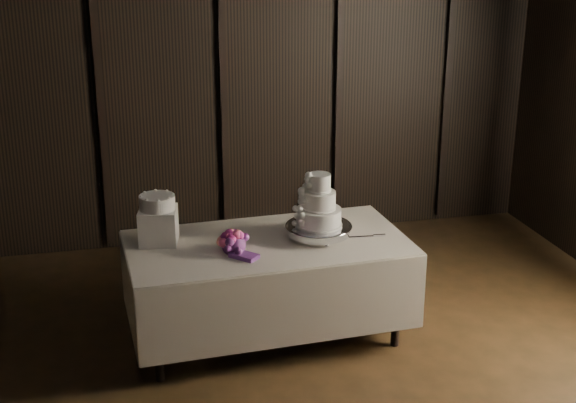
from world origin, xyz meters
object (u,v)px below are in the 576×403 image
Objects in this scene: bouquet at (234,243)px; small_cake at (157,202)px; cake_stand at (319,231)px; wedding_cake at (316,206)px; box_pedestal at (158,226)px; display_table at (268,285)px.

bouquet is 1.62× the size of small_cake.
cake_stand is at bearing -8.62° from small_cake.
wedding_cake reaches higher than box_pedestal.
small_cake is (0.00, 0.00, 0.17)m from box_pedestal.
display_table is at bearing -12.63° from small_cake.
display_table is 4.21× the size of cake_stand.
box_pedestal is (-0.48, 0.30, 0.06)m from bouquet.
cake_stand reaches higher than display_table.
cake_stand is 0.65m from bouquet.
box_pedestal is 1.04× the size of small_cake.
display_table is 5.04× the size of bouquet.
box_pedestal reaches higher than cake_stand.
wedding_cake is (-0.03, -0.02, 0.20)m from cake_stand.
bouquet is 0.61m from small_cake.
small_cake is at bearing 0.00° from box_pedestal.
cake_stand is at bearing 11.12° from bouquet.
bouquet is 0.57m from box_pedestal.
wedding_cake is at bearing -150.26° from cake_stand.
wedding_cake is 1.11m from small_cake.
wedding_cake is (0.35, -0.02, 0.59)m from display_table.
box_pedestal reaches higher than display_table.
box_pedestal is at bearing 148.59° from bouquet.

